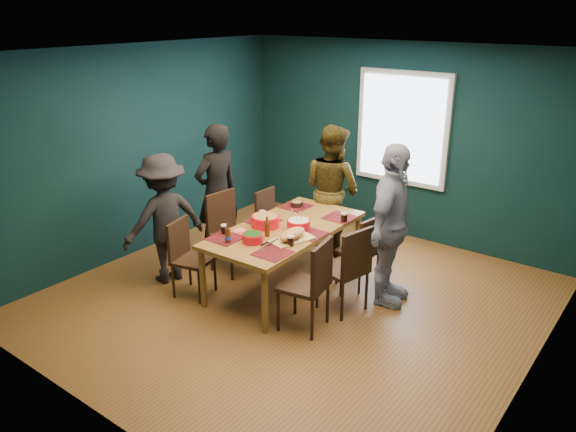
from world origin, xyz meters
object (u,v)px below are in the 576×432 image
Objects in this scene: chair_right_far at (364,246)px; person_far_left at (217,193)px; chair_left_mid at (227,226)px; person_right at (391,226)px; chair_right_mid at (349,264)px; chair_right_near at (312,279)px; cutting_board at (292,235)px; person_near_left at (164,219)px; bowl_herbs at (253,237)px; bowl_salad at (265,221)px; bowl_dumpling at (299,224)px; dining_table at (285,233)px; chair_left_near at (186,252)px; chair_left_far at (270,216)px; person_back at (332,189)px.

chair_right_far is 0.50× the size of person_far_left.
person_right is at bearing 18.98° from chair_left_mid.
chair_right_mid is 1.00× the size of chair_right_near.
chair_right_mid is 1.58× the size of cutting_board.
person_near_left reaches higher than bowl_herbs.
bowl_salad is at bearing 83.78° from person_far_left.
bowl_salad is (-1.31, -0.53, -0.08)m from person_right.
bowl_dumpling is 0.62m from bowl_herbs.
chair_right_mid is 1.06m from bowl_herbs.
chair_right_far reaches higher than dining_table.
chair_left_near is at bearing 111.47° from person_right.
person_far_left reaches higher than bowl_herbs.
chair_left_mid is 1.03m from bowl_herbs.
person_far_left is (-0.33, 0.18, 0.31)m from chair_left_mid.
chair_right_far is 2.01m from person_far_left.
person_far_left reaches higher than chair_left_mid.
bowl_herbs is at bearing 119.40° from person_right.
chair_left_near is at bearing 31.77° from person_far_left.
person_near_left reaches higher than chair_right_near.
chair_left_mid reaches higher than chair_left_far.
chair_left_far is 0.87× the size of chair_right_mid.
chair_left_near is 0.50× the size of person_far_left.
dining_table is 7.47× the size of bowl_dumpling.
chair_right_mid is 0.57× the size of person_back.
bowl_herbs is 0.37× the size of cutting_board.
person_right reaches higher than chair_left_near.
chair_left_mid is at bearing 149.30° from bowl_herbs.
bowl_dumpling is 1.17× the size of bowl_herbs.
chair_left_near is at bearing -136.67° from dining_table.
person_far_left reaches higher than person_near_left.
chair_left_near is (-0.80, -0.79, -0.17)m from dining_table.
person_back is 5.35× the size of bowl_salad.
chair_left_mid is 0.55× the size of person_right.
chair_left_far is at bearing 144.78° from bowl_dumpling.
cutting_board is at bearing -109.79° from chair_right_far.
chair_right_far is 0.90× the size of chair_right_mid.
chair_right_near is at bearing 150.40° from person_right.
dining_table is 0.89m from chair_left_mid.
chair_right_near is (1.58, 0.22, 0.06)m from chair_left_near.
person_back reaches higher than bowl_dumpling.
person_right reaches higher than person_back.
cutting_board is (0.29, -0.26, 0.13)m from dining_table.
cutting_board is at bearing 121.53° from person_near_left.
cutting_board is (1.09, -0.98, 0.32)m from chair_left_far.
chair_right_mid reaches higher than chair_right_far.
person_back reaches higher than chair_left_mid.
bowl_dumpling is at bearing 10.99° from chair_left_mid.
chair_right_mid is at bearing 9.89° from chair_left_near.
bowl_herbs is (1.19, -0.69, -0.08)m from person_far_left.
dining_table is at bearing 133.83° from chair_right_near.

